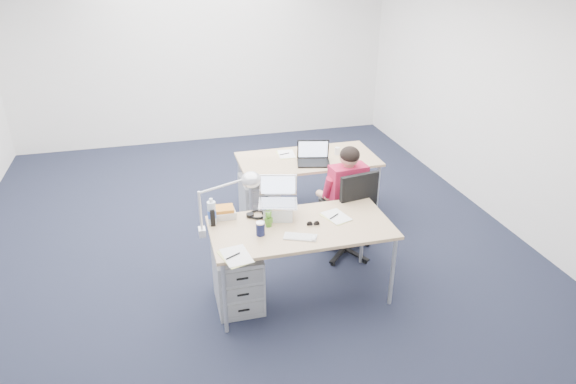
{
  "coord_description": "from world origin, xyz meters",
  "views": [
    {
      "loc": [
        -0.78,
        -4.78,
        2.97
      ],
      "look_at": [
        0.33,
        -0.55,
        0.85
      ],
      "focal_mm": 32.0,
      "sensor_mm": 36.0,
      "label": 1
    }
  ],
  "objects": [
    {
      "name": "floor",
      "position": [
        0.0,
        0.0,
        0.0
      ],
      "size": [
        7.0,
        7.0,
        0.0
      ],
      "primitive_type": "plane",
      "color": "black",
      "rests_on": "ground"
    },
    {
      "name": "room",
      "position": [
        0.0,
        0.0,
        1.71
      ],
      "size": [
        6.02,
        7.02,
        2.8
      ],
      "color": "silver",
      "rests_on": "ground"
    },
    {
      "name": "desk_near",
      "position": [
        0.33,
        -1.0,
        0.68
      ],
      "size": [
        1.6,
        0.8,
        0.73
      ],
      "color": "tan",
      "rests_on": "ground"
    },
    {
      "name": "desk_far",
      "position": [
        0.85,
        0.51,
        0.68
      ],
      "size": [
        1.6,
        0.8,
        0.73
      ],
      "color": "tan",
      "rests_on": "ground"
    },
    {
      "name": "office_chair",
      "position": [
        1.0,
        -0.45,
        0.28
      ],
      "size": [
        0.72,
        0.72,
        0.99
      ],
      "rotation": [
        0.0,
        0.0,
        0.16
      ],
      "color": "black",
      "rests_on": "ground"
    },
    {
      "name": "seated_person",
      "position": [
        0.98,
        -0.28,
        0.59
      ],
      "size": [
        0.39,
        0.67,
        1.19
      ],
      "rotation": [
        0.0,
        0.0,
        0.09
      ],
      "color": "#AC183B",
      "rests_on": "ground"
    },
    {
      "name": "drawer_pedestal_near",
      "position": [
        -0.25,
        -1.0,
        0.28
      ],
      "size": [
        0.4,
        0.5,
        0.55
      ],
      "primitive_type": "cube",
      "color": "#ABAFB1",
      "rests_on": "ground"
    },
    {
      "name": "drawer_pedestal_far",
      "position": [
        0.25,
        0.46,
        0.28
      ],
      "size": [
        0.4,
        0.5,
        0.55
      ],
      "primitive_type": "cube",
      "color": "#ABAFB1",
      "rests_on": "ground"
    },
    {
      "name": "silver_laptop",
      "position": [
        0.18,
        -0.79,
        0.91
      ],
      "size": [
        0.4,
        0.35,
        0.36
      ],
      "primitive_type": null,
      "rotation": [
        0.0,
        0.0,
        -0.25
      ],
      "color": "silver",
      "rests_on": "desk_near"
    },
    {
      "name": "wireless_keyboard",
      "position": [
        0.27,
        -1.19,
        0.74
      ],
      "size": [
        0.3,
        0.21,
        0.01
      ],
      "primitive_type": "cube",
      "rotation": [
        0.0,
        0.0,
        -0.4
      ],
      "color": "white",
      "rests_on": "desk_near"
    },
    {
      "name": "computer_mouse",
      "position": [
        0.37,
        -1.25,
        0.74
      ],
      "size": [
        0.08,
        0.1,
        0.03
      ],
      "primitive_type": "ellipsoid",
      "rotation": [
        0.0,
        0.0,
        -0.42
      ],
      "color": "white",
      "rests_on": "desk_near"
    },
    {
      "name": "headphones",
      "position": [
        0.0,
        -0.72,
        0.75
      ],
      "size": [
        0.24,
        0.19,
        0.04
      ],
      "primitive_type": null,
      "rotation": [
        0.0,
        0.0,
        0.11
      ],
      "color": "black",
      "rests_on": "desk_near"
    },
    {
      "name": "can_koozie",
      "position": [
        -0.04,
        -1.06,
        0.79
      ],
      "size": [
        0.09,
        0.09,
        0.12
      ],
      "primitive_type": "cylinder",
      "rotation": [
        0.0,
        0.0,
        -0.15
      ],
      "color": "#13183D",
      "rests_on": "desk_near"
    },
    {
      "name": "water_bottle",
      "position": [
        -0.42,
        -0.76,
        0.85
      ],
      "size": [
        0.09,
        0.09,
        0.25
      ],
      "primitive_type": "cylinder",
      "rotation": [
        0.0,
        0.0,
        -0.12
      ],
      "color": "silver",
      "rests_on": "desk_near"
    },
    {
      "name": "bear_figurine",
      "position": [
        0.06,
        -0.93,
        0.8
      ],
      "size": [
        0.08,
        0.07,
        0.14
      ],
      "primitive_type": null,
      "rotation": [
        0.0,
        0.0,
        -0.12
      ],
      "color": "#31761F",
      "rests_on": "desk_near"
    },
    {
      "name": "book_stack",
      "position": [
        -0.3,
        -0.66,
        0.78
      ],
      "size": [
        0.22,
        0.16,
        0.1
      ],
      "primitive_type": "cube",
      "rotation": [
        0.0,
        0.0,
        0.03
      ],
      "color": "silver",
      "rests_on": "desk_near"
    },
    {
      "name": "cordless_phone",
      "position": [
        -0.42,
        -0.8,
        0.81
      ],
      "size": [
        0.04,
        0.03,
        0.16
      ],
      "primitive_type": "cube",
      "rotation": [
        0.0,
        0.0,
        -0.05
      ],
      "color": "black",
      "rests_on": "desk_near"
    },
    {
      "name": "papers_left",
      "position": [
        -0.31,
        -1.35,
        0.73
      ],
      "size": [
        0.25,
        0.32,
        0.01
      ],
      "primitive_type": "cube",
      "rotation": [
        0.0,
        0.0,
        0.2
      ],
      "color": "#D5D97D",
      "rests_on": "desk_near"
    },
    {
      "name": "papers_right",
      "position": [
        0.68,
        -0.93,
        0.73
      ],
      "size": [
        0.25,
        0.31,
        0.01
      ],
      "primitive_type": "cube",
      "rotation": [
        0.0,
        0.0,
        0.31
      ],
      "color": "#D5D97D",
      "rests_on": "desk_near"
    },
    {
      "name": "sunglasses",
      "position": [
        0.44,
        -1.02,
        0.74
      ],
      "size": [
        0.12,
        0.07,
        0.03
      ],
      "primitive_type": null,
      "rotation": [
        0.0,
        0.0,
        -0.17
      ],
      "color": "black",
      "rests_on": "desk_near"
    },
    {
      "name": "desk_lamp",
      "position": [
        -0.36,
        -0.94,
        1.01
      ],
      "size": [
        0.52,
        0.28,
        0.56
      ],
      "primitive_type": null,
      "rotation": [
        0.0,
        0.0,
        -0.22
      ],
      "color": "silver",
      "rests_on": "desk_near"
    },
    {
      "name": "dark_laptop",
      "position": [
        0.86,
        0.33,
        0.86
      ],
      "size": [
        0.44,
        0.43,
        0.26
      ],
      "primitive_type": null,
      "rotation": [
        0.0,
        0.0,
        -0.24
      ],
      "color": "black",
      "rests_on": "desk_far"
    },
    {
      "name": "far_cup",
      "position": [
        1.22,
        0.53,
        0.77
      ],
      "size": [
        0.08,
        0.08,
        0.09
      ],
      "primitive_type": "cylinder",
      "rotation": [
        0.0,
        0.0,
        0.34
      ],
      "color": "white",
      "rests_on": "desk_far"
    },
    {
      "name": "far_papers",
      "position": [
        0.63,
        0.67,
        0.73
      ],
      "size": [
        0.2,
        0.28,
        0.01
      ],
      "primitive_type": "cube",
      "rotation": [
        0.0,
        0.0,
        -0.06
      ],
      "color": "white",
      "rests_on": "desk_far"
    }
  ]
}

